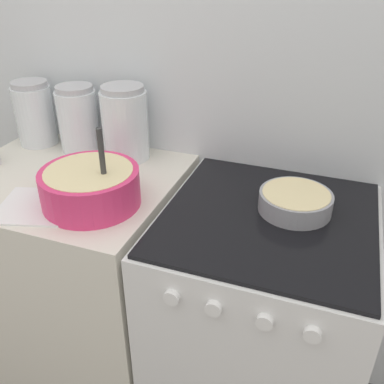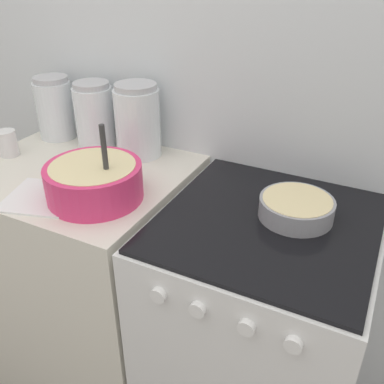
% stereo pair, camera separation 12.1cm
% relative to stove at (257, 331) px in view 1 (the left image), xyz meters
% --- Properties ---
extents(wall_back, '(4.45, 0.05, 2.40)m').
position_rel_stove_xyz_m(wall_back, '(-0.32, 0.33, 0.74)').
color(wall_back, silver).
rests_on(wall_back, ground_plane).
extents(countertop_cabinet, '(0.73, 0.62, 0.92)m').
position_rel_stove_xyz_m(countertop_cabinet, '(-0.68, 0.00, 0.00)').
color(countertop_cabinet, silver).
rests_on(countertop_cabinet, ground_plane).
extents(stove, '(0.60, 0.64, 0.92)m').
position_rel_stove_xyz_m(stove, '(0.00, 0.00, 0.00)').
color(stove, silver).
rests_on(stove, ground_plane).
extents(mixing_bowl, '(0.28, 0.28, 0.24)m').
position_rel_stove_xyz_m(mixing_bowl, '(-0.50, -0.11, 0.52)').
color(mixing_bowl, '#E0336B').
rests_on(mixing_bowl, countertop_cabinet).
extents(baking_pan, '(0.21, 0.21, 0.06)m').
position_rel_stove_xyz_m(baking_pan, '(0.06, 0.05, 0.49)').
color(baking_pan, gray).
rests_on(baking_pan, stove).
extents(storage_jar_left, '(0.14, 0.14, 0.24)m').
position_rel_stove_xyz_m(storage_jar_left, '(-0.93, 0.21, 0.56)').
color(storage_jar_left, silver).
rests_on(storage_jar_left, countertop_cabinet).
extents(storage_jar_middle, '(0.14, 0.14, 0.24)m').
position_rel_stove_xyz_m(storage_jar_middle, '(-0.74, 0.21, 0.56)').
color(storage_jar_middle, silver).
rests_on(storage_jar_middle, countertop_cabinet).
extents(storage_jar_right, '(0.16, 0.16, 0.26)m').
position_rel_stove_xyz_m(storage_jar_right, '(-0.55, 0.21, 0.57)').
color(storage_jar_right, silver).
rests_on(storage_jar_right, countertop_cabinet).
extents(recipe_page, '(0.25, 0.25, 0.01)m').
position_rel_stove_xyz_m(recipe_page, '(-0.65, -0.19, 0.46)').
color(recipe_page, white).
rests_on(recipe_page, countertop_cabinet).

